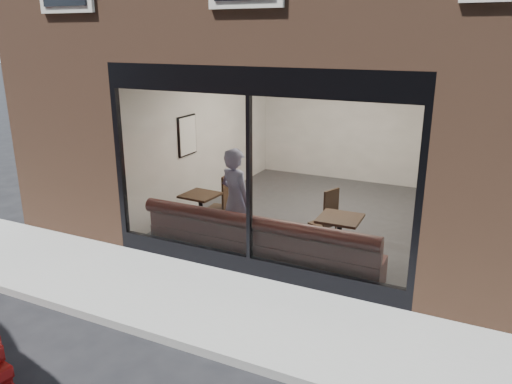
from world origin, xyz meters
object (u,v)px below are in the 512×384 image
at_px(cafe_chair_left, 218,207).
at_px(banquette, 261,252).
at_px(cafe_table_left, 200,195).
at_px(cafe_table_right, 340,218).
at_px(person, 236,201).
at_px(cafe_chair_right, 322,224).

bearing_deg(cafe_chair_left, banquette, 133.08).
bearing_deg(cafe_table_left, cafe_table_right, -1.21).
xyz_separation_m(person, cafe_table_right, (1.70, 0.45, -0.18)).
relative_size(banquette, cafe_table_left, 6.32).
xyz_separation_m(cafe_chair_left, cafe_chair_right, (2.21, 0.06, 0.00)).
height_order(banquette, cafe_table_right, cafe_table_right).
relative_size(person, cafe_table_left, 2.92).
bearing_deg(cafe_table_right, cafe_table_left, 178.79).
bearing_deg(banquette, cafe_table_left, 154.24).
height_order(cafe_table_left, cafe_chair_right, cafe_table_left).
bearing_deg(person, cafe_chair_right, -107.13).
bearing_deg(cafe_table_left, person, -26.37).
distance_m(cafe_table_left, cafe_chair_left, 0.92).
height_order(banquette, cafe_chair_right, banquette).
distance_m(person, cafe_chair_right, 1.88).
bearing_deg(person, banquette, 177.72).
height_order(person, cafe_table_right, person).
distance_m(person, cafe_table_left, 1.17).
bearing_deg(banquette, cafe_chair_right, 72.64).
xyz_separation_m(person, cafe_chair_left, (-1.10, 1.29, -0.68)).
relative_size(cafe_chair_left, cafe_chair_right, 0.97).
bearing_deg(cafe_chair_right, cafe_table_right, 145.81).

